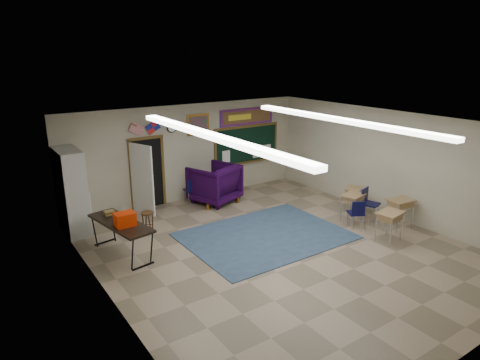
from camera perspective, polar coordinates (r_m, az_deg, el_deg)
floor at (r=10.36m, az=5.24°, el=-9.20°), size 9.00×9.00×0.00m
back_wall at (r=13.43m, az=-6.88°, el=3.65°), size 8.00×0.04×3.00m
front_wall at (r=7.22m, az=29.27°, el=-10.35°), size 8.00×0.04×3.00m
left_wall at (r=8.00m, az=-17.32°, el=-6.28°), size 0.04×9.00×3.00m
right_wall at (r=12.65m, az=19.57°, el=1.96°), size 0.04×9.00×3.00m
ceiling at (r=9.44m, az=5.72°, el=7.38°), size 8.00×9.00×0.04m
area_rug at (r=11.04m, az=3.39°, el=-7.41°), size 4.00×3.00×0.02m
fluorescent_strips at (r=9.45m, az=5.71°, el=7.03°), size 3.86×6.00×0.10m
doorway at (r=12.81m, az=-12.45°, el=0.67°), size 1.10×0.89×2.16m
chalkboard at (r=14.53m, az=0.92°, el=4.62°), size 2.55×0.14×1.30m
bulletin_board at (r=14.35m, az=0.93°, el=8.47°), size 2.10×0.05×0.55m
framed_art_print at (r=13.40m, az=-5.60°, el=7.36°), size 0.75×0.05×0.65m
wall_clock at (r=13.00m, az=-9.10°, el=6.94°), size 0.32×0.05×0.32m
wall_flags at (r=12.62m, az=-12.58°, el=7.05°), size 1.16×0.06×0.70m
storage_cabinet at (r=11.73m, az=-21.53°, el=-1.43°), size 0.59×1.25×2.20m
wingback_armchair at (r=13.28m, az=-3.43°, el=-0.45°), size 1.64×1.66×1.20m
student_chair_reading at (r=13.35m, az=-6.58°, el=-1.39°), size 0.40×0.40×0.77m
student_chair_desk_a at (r=11.77m, az=15.14°, el=-4.37°), size 0.54×0.54×0.79m
student_chair_desk_b at (r=12.41m, az=17.01°, el=-3.17°), size 0.56×0.56×0.90m
student_desk_front_left at (r=12.25m, az=14.76°, el=-3.35°), size 0.73×0.61×0.77m
student_desk_front_right at (r=13.08m, az=14.83°, el=-2.26°), size 0.71×0.66×0.69m
student_desk_back_left at (r=11.17m, az=19.25°, el=-5.71°), size 0.72×0.58×0.78m
student_desk_back_right at (r=12.16m, az=20.52°, el=-3.99°), size 0.71×0.57×0.79m
folding_table at (r=10.27m, az=-15.48°, el=-7.32°), size 0.98×2.03×1.11m
wooden_stool at (r=11.32m, az=-12.17°, el=-5.55°), size 0.33×0.33×0.58m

